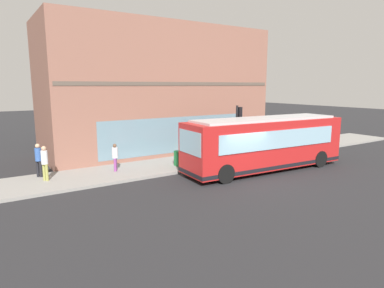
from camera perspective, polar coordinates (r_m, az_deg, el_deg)
ground at (r=18.05m, az=8.19°, el=-5.87°), size 120.00×120.00×0.00m
sidewalk_curb at (r=21.48m, az=0.36°, el=-3.00°), size 3.72×40.00×0.15m
building_corner at (r=25.36m, az=-6.06°, el=9.11°), size 6.57×16.10×9.09m
city_bus_nearside at (r=19.85m, az=12.29°, el=0.05°), size 3.11×10.17×3.07m
traffic_light_near_corner at (r=21.44m, az=7.90°, el=3.72°), size 0.32×0.49×3.51m
fire_hydrant at (r=22.40m, az=-0.76°, el=-1.31°), size 0.35×0.35×0.74m
pedestrian_near_building_entrance at (r=19.17m, az=-24.74°, el=-2.15°), size 0.32×0.32×1.77m
pedestrian_by_light_pole at (r=18.30m, az=-23.86°, el=-2.62°), size 0.32×0.32×1.77m
pedestrian_near_hydrant at (r=19.14m, az=-13.00°, el=-1.94°), size 0.32×0.32×1.55m
newspaper_vending_box at (r=19.97m, az=-2.29°, el=-2.45°), size 0.44×0.42×0.90m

